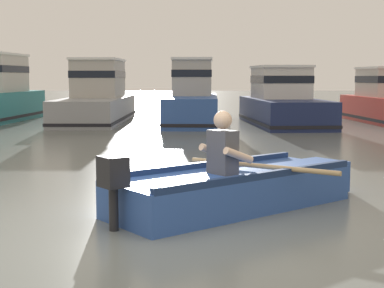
{
  "coord_description": "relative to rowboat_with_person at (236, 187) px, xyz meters",
  "views": [
    {
      "loc": [
        0.6,
        -5.47,
        1.59
      ],
      "look_at": [
        0.5,
        3.4,
        0.55
      ],
      "focal_mm": 53.99,
      "sensor_mm": 36.0,
      "label": 1
    }
  ],
  "objects": [
    {
      "name": "moored_boat_blue",
      "position": [
        -0.66,
        13.17,
        0.57
      ],
      "size": [
        1.85,
        6.39,
        2.23
      ],
      "color": "#2D519E",
      "rests_on": "ground"
    },
    {
      "name": "moored_boat_grey",
      "position": [
        -4.07,
        13.69,
        0.57
      ],
      "size": [
        2.07,
        6.76,
        2.23
      ],
      "color": "gray",
      "rests_on": "ground"
    },
    {
      "name": "rowboat_with_person",
      "position": [
        0.0,
        0.0,
        0.0
      ],
      "size": [
        3.24,
        2.86,
        1.19
      ],
      "color": "#2D519E",
      "rests_on": "ground"
    },
    {
      "name": "ground_plane",
      "position": [
        -1.06,
        -1.45,
        -0.25
      ],
      "size": [
        120.0,
        120.0,
        0.0
      ],
      "primitive_type": "plane",
      "color": "slate"
    },
    {
      "name": "moored_boat_navy",
      "position": [
        2.35,
        12.32,
        0.47
      ],
      "size": [
        2.58,
        5.73,
        1.96
      ],
      "color": "#19234C",
      "rests_on": "ground"
    }
  ]
}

